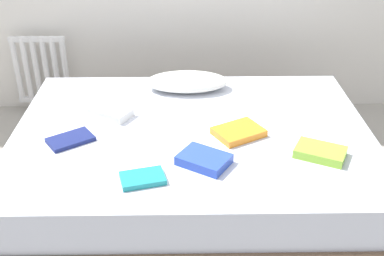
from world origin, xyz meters
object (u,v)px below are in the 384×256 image
pillow (187,82)px  textbook_navy (70,139)px  textbook_orange (239,132)px  textbook_teal (143,178)px  textbook_lime (320,152)px  textbook_blue (204,160)px  bed (192,167)px  radiator (41,70)px  textbook_white (111,112)px

pillow → textbook_navy: bearing=-133.7°
textbook_orange → textbook_teal: textbook_orange is taller
textbook_navy → textbook_teal: bearing=-76.3°
textbook_teal → textbook_lime: bearing=-1.9°
pillow → textbook_lime: size_ratio=2.16×
textbook_blue → bed: bearing=131.0°
pillow → textbook_teal: size_ratio=2.58×
bed → radiator: (-1.16, 1.20, 0.12)m
textbook_lime → textbook_blue: bearing=-147.7°
bed → textbook_lime: size_ratio=8.28×
bed → textbook_white: size_ratio=8.57×
radiator → textbook_lime: size_ratio=2.23×
bed → pillow: (-0.02, 0.53, 0.31)m
bed → textbook_blue: size_ratio=8.48×
textbook_navy → textbook_teal: size_ratio=1.13×
bed → textbook_lime: 0.75m
textbook_lime → textbook_blue: textbook_blue is taller
textbook_orange → radiator: bearing=108.5°
pillow → textbook_white: 0.57m
textbook_white → textbook_blue: bearing=-14.4°
bed → textbook_blue: bearing=-81.4°
textbook_orange → textbook_blue: (-0.20, -0.28, 0.00)m
textbook_lime → textbook_blue: 0.59m
textbook_blue → textbook_teal: bearing=-122.1°
textbook_orange → textbook_navy: 0.89m
textbook_teal → textbook_blue: (0.29, 0.14, 0.01)m
textbook_white → textbook_teal: 0.69m
textbook_orange → textbook_blue: textbook_blue is taller
radiator → textbook_navy: bearing=-68.8°
bed → textbook_blue: (0.05, -0.34, 0.28)m
textbook_orange → textbook_lime: bearing=-58.6°
bed → textbook_orange: (0.25, -0.07, 0.27)m
pillow → textbook_white: pillow is taller
bed → pillow: size_ratio=3.83×
radiator → textbook_white: 1.25m
textbook_orange → textbook_navy: textbook_orange is taller
textbook_white → bed: bearing=10.5°
pillow → textbook_lime: pillow is taller
textbook_white → textbook_blue: same height
textbook_teal → pillow: bearing=63.4°
textbook_white → textbook_blue: size_ratio=0.99×
radiator → bed: bearing=-46.1°
textbook_blue → textbook_navy: bearing=-165.6°
pillow → textbook_orange: pillow is taller
textbook_orange → textbook_navy: size_ratio=1.09×
textbook_orange → textbook_blue: 0.34m
textbook_white → textbook_navy: textbook_white is taller
textbook_white → pillow: bearing=69.4°
pillow → textbook_lime: (0.66, -0.81, -0.03)m
textbook_teal → textbook_lime: size_ratio=0.84×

